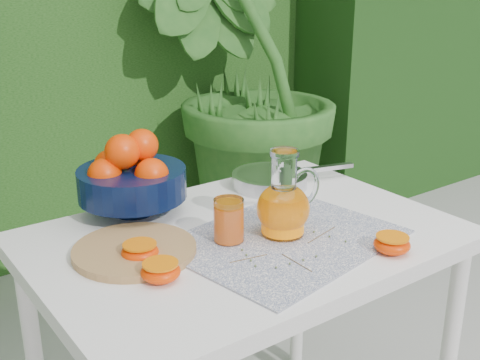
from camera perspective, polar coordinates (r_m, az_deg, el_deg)
potted_plant_right at (r=2.87m, az=-0.20°, el=9.42°), size 2.37×2.37×1.70m
white_table at (r=1.49m, az=0.45°, el=-7.91°), size 1.00×0.70×0.75m
placemat at (r=1.42m, az=4.23°, el=-5.61°), size 0.57×0.48×0.00m
cutting_board at (r=1.37m, az=-9.96°, el=-6.59°), size 0.29×0.29×0.02m
fruit_bowl at (r=1.56m, az=-10.33°, el=0.34°), size 0.36×0.36×0.22m
juice_pitcher at (r=1.42m, az=4.19°, el=-2.44°), size 0.18×0.13×0.21m
juice_tumbler at (r=1.38m, az=-1.07°, el=-3.94°), size 0.09×0.09×0.10m
saute_pan at (r=1.75m, az=2.92°, el=0.10°), size 0.40×0.27×0.04m
orange_halves at (r=1.30m, az=-0.58°, el=-7.14°), size 0.58×0.40×0.04m
thyme_sprigs at (r=1.36m, az=4.89°, el=-6.67°), size 0.31×0.19×0.01m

